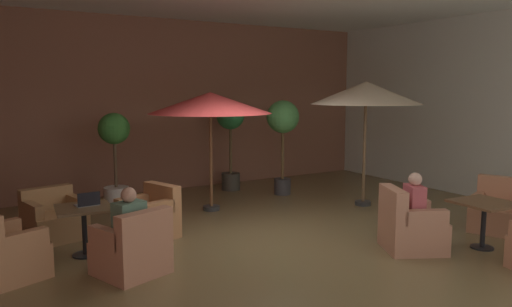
% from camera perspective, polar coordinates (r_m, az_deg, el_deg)
% --- Properties ---
extents(ground_plane, '(10.79, 8.88, 0.02)m').
position_cam_1_polar(ground_plane, '(7.82, 1.70, -9.81)').
color(ground_plane, brown).
extents(wall_back_brick, '(10.79, 0.08, 3.87)m').
position_cam_1_polar(wall_back_brick, '(11.42, -10.32, 5.48)').
color(wall_back_brick, brown).
rests_on(wall_back_brick, ground_plane).
extents(wall_right_plain, '(0.08, 8.88, 3.87)m').
position_cam_1_polar(wall_right_plain, '(11.31, 25.33, 4.86)').
color(wall_right_plain, silver).
rests_on(wall_right_plain, ground_plane).
extents(cafe_table_front_left, '(0.79, 0.79, 0.70)m').
position_cam_1_polar(cafe_table_front_left, '(7.28, -19.33, -6.97)').
color(cafe_table_front_left, black).
rests_on(cafe_table_front_left, ground_plane).
extents(armchair_front_left_north, '(0.97, 0.95, 0.82)m').
position_cam_1_polar(armchair_front_left_north, '(7.91, -12.28, -7.37)').
color(armchair_front_left_north, '#B37549').
rests_on(armchair_front_left_north, ground_plane).
extents(armchair_front_left_east, '(0.95, 0.93, 0.78)m').
position_cam_1_polar(armchair_front_left_east, '(8.32, -22.41, -7.14)').
color(armchair_front_left_east, '#A87647').
rests_on(armchair_front_left_east, ground_plane).
extents(armchair_front_left_south, '(0.97, 1.02, 0.90)m').
position_cam_1_polar(armchair_front_left_south, '(6.84, -27.15, -10.30)').
color(armchair_front_left_south, '#B1744C').
rests_on(armchair_front_left_south, ground_plane).
extents(armchair_front_left_west, '(0.96, 0.97, 0.85)m').
position_cam_1_polar(armchair_front_left_west, '(6.45, -14.10, -10.82)').
color(armchair_front_left_west, '#B17053').
rests_on(armchair_front_left_west, ground_plane).
extents(cafe_table_front_right, '(0.82, 0.82, 0.70)m').
position_cam_1_polar(cafe_table_front_right, '(7.90, 24.96, -5.95)').
color(cafe_table_front_right, black).
rests_on(cafe_table_front_right, ground_plane).
extents(armchair_front_right_north, '(0.98, 1.02, 0.87)m').
position_cam_1_polar(armchair_front_right_north, '(9.01, 26.42, -6.17)').
color(armchair_front_right_north, '#B47250').
rests_on(armchair_front_right_north, ground_plane).
extents(armchair_front_right_east, '(1.05, 1.02, 0.92)m').
position_cam_1_polar(armchair_front_right_east, '(7.49, 17.43, -8.17)').
color(armchair_front_right_east, '#B17256').
rests_on(armchair_front_right_east, ground_plane).
extents(patio_umbrella_tall_red, '(2.16, 2.16, 2.46)m').
position_cam_1_polar(patio_umbrella_tall_red, '(9.89, 12.64, 6.81)').
color(patio_umbrella_tall_red, '#2D2D2D').
rests_on(patio_umbrella_tall_red, ground_plane).
extents(patio_umbrella_center_beige, '(2.33, 2.33, 2.26)m').
position_cam_1_polar(patio_umbrella_center_beige, '(9.29, -5.34, 5.81)').
color(patio_umbrella_center_beige, '#2D2D2D').
rests_on(patio_umbrella_center_beige, ground_plane).
extents(potted_tree_left_corner, '(0.64, 0.64, 2.04)m').
position_cam_1_polar(potted_tree_left_corner, '(11.22, -2.99, 2.76)').
color(potted_tree_left_corner, '#3E382F').
rests_on(potted_tree_left_corner, ground_plane).
extents(potted_tree_mid_left, '(0.71, 0.71, 2.07)m').
position_cam_1_polar(potted_tree_mid_left, '(10.72, 3.13, 3.30)').
color(potted_tree_mid_left, '#373435').
rests_on(potted_tree_mid_left, ground_plane).
extents(potted_tree_mid_right, '(0.60, 0.60, 1.87)m').
position_cam_1_polar(potted_tree_mid_right, '(9.79, -16.05, 0.31)').
color(potted_tree_mid_right, silver).
rests_on(potted_tree_mid_right, ground_plane).
extents(patron_blue_shirt, '(0.35, 0.43, 0.68)m').
position_cam_1_polar(patron_blue_shirt, '(7.40, 17.89, -5.01)').
color(patron_blue_shirt, '#B1484D').
rests_on(patron_blue_shirt, ground_plane).
extents(patron_by_window, '(0.43, 0.36, 0.70)m').
position_cam_1_polar(patron_by_window, '(6.38, -14.47, -7.31)').
color(patron_by_window, '#506E58').
rests_on(patron_by_window, ground_plane).
extents(iced_drink_cup, '(0.08, 0.08, 0.11)m').
position_cam_1_polar(iced_drink_cup, '(7.29, -18.77, -5.29)').
color(iced_drink_cup, white).
rests_on(iced_drink_cup, cafe_table_front_left).
extents(open_laptop, '(0.33, 0.25, 0.20)m').
position_cam_1_polar(open_laptop, '(7.28, -18.92, -5.36)').
color(open_laptop, '#9EA0A5').
rests_on(open_laptop, cafe_table_front_left).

